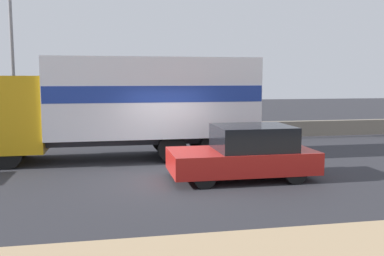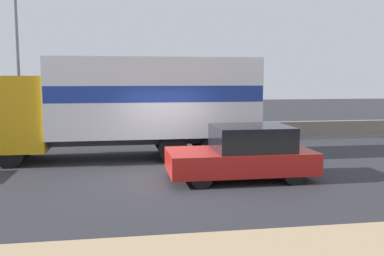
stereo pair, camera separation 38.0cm
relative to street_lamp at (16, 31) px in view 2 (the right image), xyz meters
name	(u,v)px [view 2 (the right image)]	position (x,y,z in m)	size (l,w,h in m)	color
ground_plane	(174,177)	(5.39, -6.33, -4.53)	(80.00, 80.00, 0.00)	#2D2D33
stone_wall_backdrop	(154,132)	(5.39, 0.78, -4.18)	(60.00, 0.35, 0.71)	gray
street_lamp	(16,31)	(0.00, 0.00, 0.00)	(0.56, 0.28, 7.93)	slate
box_truck	(131,101)	(4.30, -3.37, -2.59)	(8.97, 2.58, 3.36)	gold
car_hatchback	(244,153)	(7.21, -6.91, -3.83)	(3.86, 1.84, 1.44)	#B21E19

